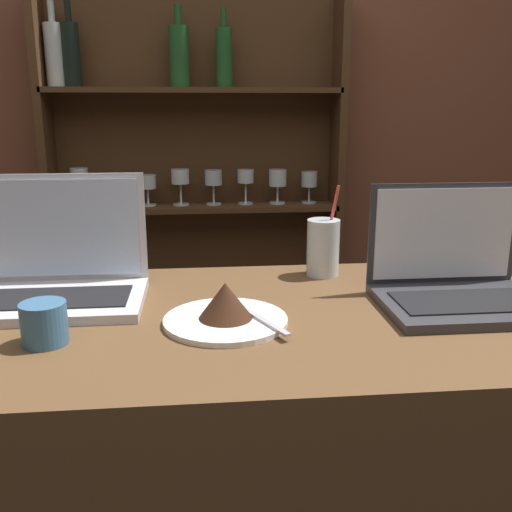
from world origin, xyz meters
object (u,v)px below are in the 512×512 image
(laptop_near, at_px, (54,273))
(water_glass, at_px, (323,247))
(laptop_far, at_px, (457,279))
(cake_plate, at_px, (226,310))
(coffee_cup, at_px, (44,323))

(laptop_near, distance_m, water_glass, 0.56)
(laptop_near, bearing_deg, water_glass, 11.17)
(laptop_far, relative_size, cake_plate, 1.41)
(laptop_near, relative_size, cake_plate, 1.59)
(water_glass, bearing_deg, cake_plate, -130.26)
(coffee_cup, bearing_deg, cake_plate, 11.18)
(laptop_far, bearing_deg, water_glass, 136.35)
(laptop_far, xyz_separation_m, cake_plate, (-0.44, -0.07, -0.02))
(coffee_cup, bearing_deg, laptop_near, 98.82)
(laptop_near, bearing_deg, coffee_cup, -81.18)
(cake_plate, xyz_separation_m, water_glass, (0.23, 0.27, 0.04))
(laptop_far, height_order, coffee_cup, laptop_far)
(laptop_near, height_order, cake_plate, laptop_near)
(laptop_near, distance_m, coffee_cup, 0.22)
(cake_plate, bearing_deg, laptop_far, 8.38)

